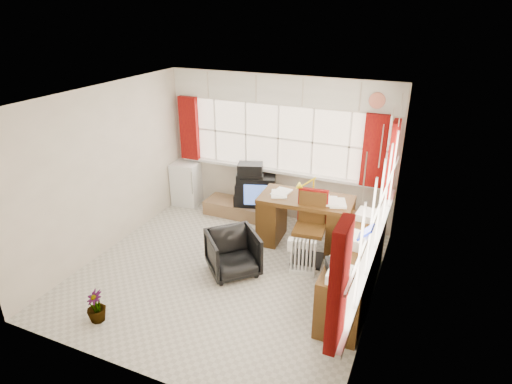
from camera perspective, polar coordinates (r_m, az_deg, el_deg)
ground at (r=6.25m, az=-3.80°, el=-10.63°), size 4.00×4.00×0.00m
room_walls at (r=5.54m, az=-4.22°, el=2.28°), size 4.00×4.00×4.00m
window_back at (r=7.40m, az=2.83°, el=3.36°), size 3.70×0.12×3.60m
window_right at (r=5.26m, az=15.29°, el=-6.55°), size 0.12×3.70×3.60m
curtains at (r=6.04m, az=7.71°, el=3.54°), size 3.83×3.83×1.15m
overhead_cabinets at (r=5.86m, az=8.81°, el=10.95°), size 3.98×3.98×0.48m
desk at (r=6.71m, az=6.57°, el=-3.59°), size 1.46×0.78×0.86m
desk_lamp at (r=6.35m, az=7.69°, el=1.03°), size 0.16×0.15×0.39m
task_chair at (r=6.35m, az=7.30°, el=-4.15°), size 0.49×0.52×1.07m
office_chair at (r=6.08m, az=-3.08°, el=-8.14°), size 0.95×0.96×0.62m
radiator at (r=6.14m, az=6.27°, el=-8.99°), size 0.37×0.20×0.53m
credenza at (r=5.74m, az=12.88°, el=-10.04°), size 0.50×2.00×0.85m
file_tray at (r=4.96m, az=11.01°, el=-9.93°), size 0.38×0.42×0.11m
tv_bench at (r=7.73m, az=-1.70°, el=-2.31°), size 1.40×0.50×0.25m
crt_tv at (r=7.58m, az=0.33°, el=0.44°), size 0.73×0.70×0.54m
hifi_stack at (r=7.49m, az=-0.76°, el=0.80°), size 0.64×0.51×0.77m
mini_fridge at (r=8.22m, az=-9.18°, el=1.20°), size 0.53×0.53×0.82m
spray_bottle_a at (r=6.89m, az=-4.42°, el=-5.60°), size 0.12×0.12×0.30m
spray_bottle_b at (r=6.55m, az=-0.83°, el=-7.83°), size 0.11×0.11×0.19m
flower_vase at (r=5.64m, az=-20.55°, el=-14.08°), size 0.30×0.30×0.41m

